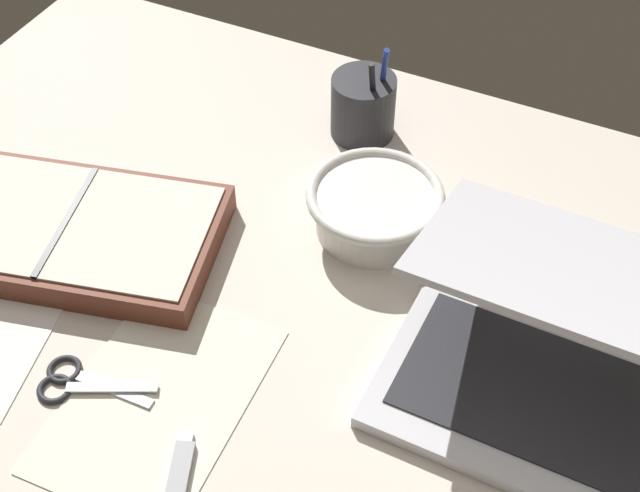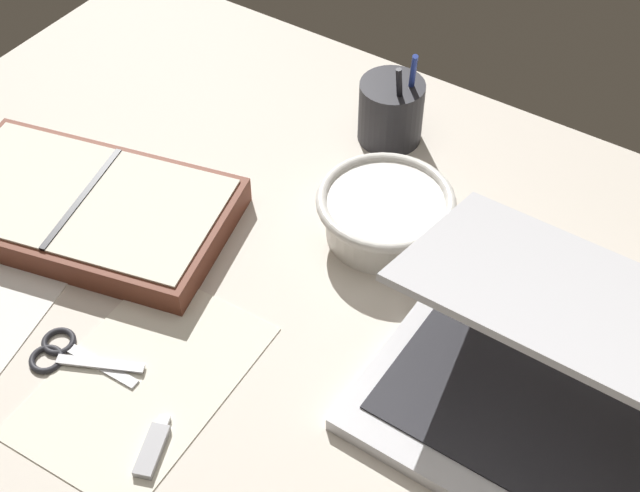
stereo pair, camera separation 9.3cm
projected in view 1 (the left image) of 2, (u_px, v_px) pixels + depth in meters
The scene contains 8 objects.
desk_top at pixel (320, 333), 102.76cm from camera, with size 140.00×100.00×2.00cm, color beige.
laptop at pixel (564, 359), 92.73cm from camera, with size 35.80×31.18×16.27cm.
bowl at pixel (374, 207), 110.58cm from camera, with size 17.23×17.23×6.28cm.
pen_cup at pixel (363, 106), 122.69cm from camera, with size 8.93×8.93×14.88cm.
planner at pixel (70, 232), 109.80cm from camera, with size 40.51×29.03×4.17cm.
scissors at pixel (73, 382), 96.58cm from camera, with size 13.13×7.31×0.80cm.
paper_sheet_front at pixel (159, 399), 95.35cm from camera, with size 18.25×27.13×0.16cm, color silver.
usb_drive at pixel (181, 467), 89.31cm from camera, with size 4.07×7.30×1.00cm.
Camera 1 is at (27.13, -56.80, 82.85)cm, focal length 50.00 mm.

